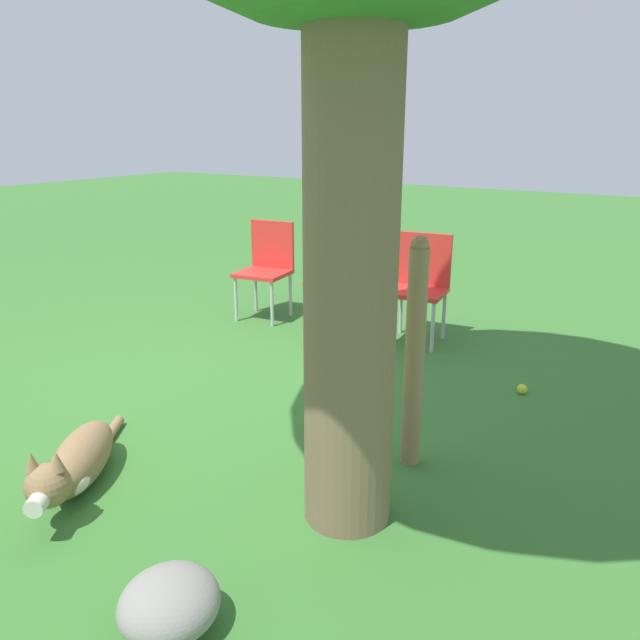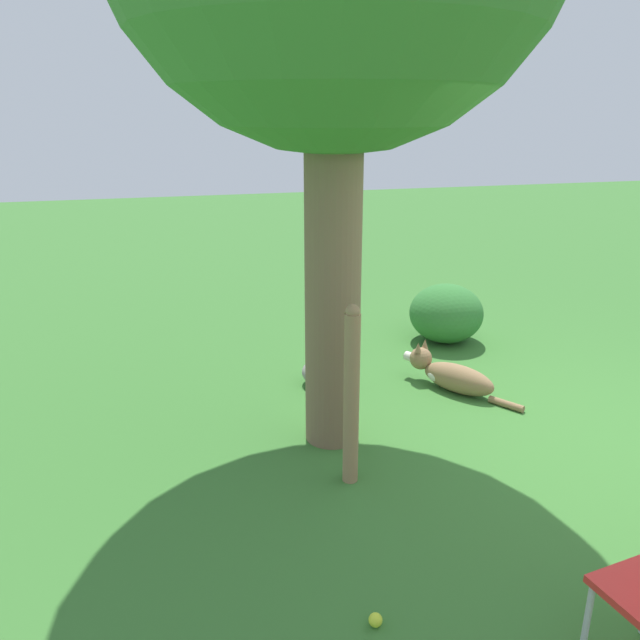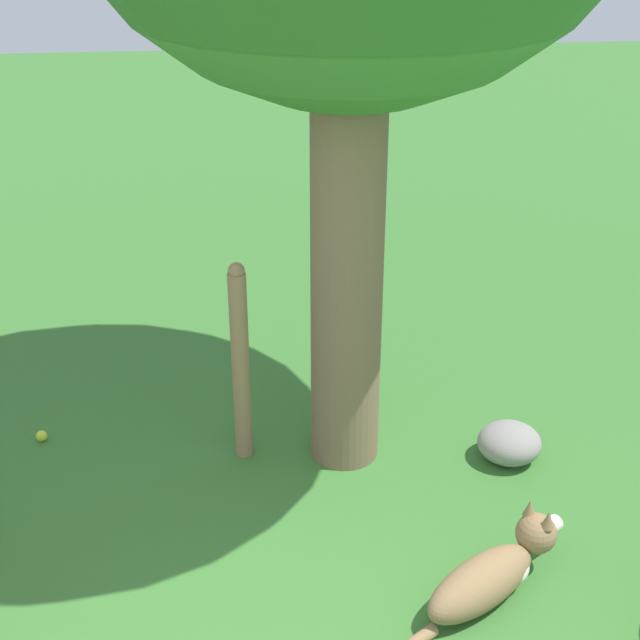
% 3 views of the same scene
% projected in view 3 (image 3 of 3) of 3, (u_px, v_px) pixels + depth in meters
% --- Properties ---
extents(dog, '(1.02, 0.71, 0.38)m').
position_uv_depth(dog, '(493.00, 573.00, 4.23)').
color(dog, olive).
rests_on(dog, ground_plane).
extents(fence_post, '(0.10, 0.10, 1.24)m').
position_uv_depth(fence_post, '(241.00, 363.00, 5.05)').
color(fence_post, '#937551').
rests_on(fence_post, ground_plane).
extents(tennis_ball, '(0.07, 0.07, 0.07)m').
position_uv_depth(tennis_ball, '(42.00, 436.00, 5.44)').
color(tennis_ball, '#CCE033').
rests_on(tennis_ball, ground_plane).
extents(garden_rock, '(0.38, 0.36, 0.23)m').
position_uv_depth(garden_rock, '(509.00, 443.00, 5.23)').
color(garden_rock, gray).
rests_on(garden_rock, ground_plane).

